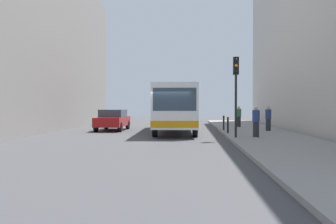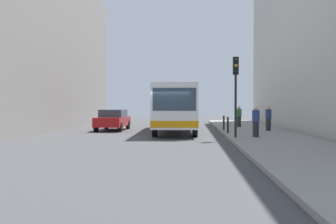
{
  "view_description": "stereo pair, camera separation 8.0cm",
  "coord_description": "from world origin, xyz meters",
  "px_view_note": "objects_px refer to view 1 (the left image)",
  "views": [
    {
      "loc": [
        1.19,
        -19.96,
        1.79
      ],
      "look_at": [
        -0.13,
        2.49,
        1.37
      ],
      "focal_mm": 39.12,
      "sensor_mm": 36.0,
      "label": 1
    },
    {
      "loc": [
        1.27,
        -19.95,
        1.79
      ],
      "look_at": [
        -0.13,
        2.49,
        1.37
      ],
      "focal_mm": 39.12,
      "sensor_mm": 36.0,
      "label": 2
    }
  ],
  "objects_px": {
    "bus": "(176,106)",
    "pedestrian_mid_sidewalk": "(268,119)",
    "bollard_near": "(228,125)",
    "traffic_light": "(236,81)",
    "pedestrian_far_sidewalk": "(239,116)",
    "car_beside_bus": "(113,119)",
    "bollard_mid": "(224,123)",
    "pedestrian_near_signal": "(256,122)"
  },
  "relations": [
    {
      "from": "traffic_light",
      "to": "bollard_mid",
      "type": "bearing_deg",
      "value": 91.03
    },
    {
      "from": "bollard_mid",
      "to": "pedestrian_mid_sidewalk",
      "type": "height_order",
      "value": "pedestrian_mid_sidewalk"
    },
    {
      "from": "traffic_light",
      "to": "pedestrian_far_sidewalk",
      "type": "bearing_deg",
      "value": 81.53
    },
    {
      "from": "pedestrian_mid_sidewalk",
      "to": "pedestrian_far_sidewalk",
      "type": "bearing_deg",
      "value": 100.76
    },
    {
      "from": "bus",
      "to": "bollard_mid",
      "type": "relative_size",
      "value": 11.67
    },
    {
      "from": "car_beside_bus",
      "to": "bollard_near",
      "type": "height_order",
      "value": "car_beside_bus"
    },
    {
      "from": "traffic_light",
      "to": "pedestrian_near_signal",
      "type": "bearing_deg",
      "value": 16.86
    },
    {
      "from": "bollard_mid",
      "to": "traffic_light",
      "type": "bearing_deg",
      "value": -88.97
    },
    {
      "from": "bollard_near",
      "to": "pedestrian_mid_sidewalk",
      "type": "xyz_separation_m",
      "value": [
        2.79,
        2.11,
        0.31
      ]
    },
    {
      "from": "bus",
      "to": "pedestrian_far_sidewalk",
      "type": "distance_m",
      "value": 5.8
    },
    {
      "from": "car_beside_bus",
      "to": "pedestrian_mid_sidewalk",
      "type": "relative_size",
      "value": 2.77
    },
    {
      "from": "car_beside_bus",
      "to": "pedestrian_far_sidewalk",
      "type": "distance_m",
      "value": 9.44
    },
    {
      "from": "bus",
      "to": "bollard_near",
      "type": "xyz_separation_m",
      "value": [
        3.18,
        -2.86,
        -1.1
      ]
    },
    {
      "from": "bollard_near",
      "to": "pedestrian_far_sidewalk",
      "type": "bearing_deg",
      "value": 76.86
    },
    {
      "from": "traffic_light",
      "to": "pedestrian_near_signal",
      "type": "distance_m",
      "value": 2.35
    },
    {
      "from": "bollard_mid",
      "to": "pedestrian_far_sidewalk",
      "type": "bearing_deg",
      "value": 67.81
    },
    {
      "from": "pedestrian_near_signal",
      "to": "pedestrian_far_sidewalk",
      "type": "bearing_deg",
      "value": 51.26
    },
    {
      "from": "car_beside_bus",
      "to": "bollard_mid",
      "type": "xyz_separation_m",
      "value": [
        7.72,
        -1.4,
        -0.16
      ]
    },
    {
      "from": "bollard_mid",
      "to": "car_beside_bus",
      "type": "bearing_deg",
      "value": 169.75
    },
    {
      "from": "pedestrian_near_signal",
      "to": "car_beside_bus",
      "type": "bearing_deg",
      "value": 106.45
    },
    {
      "from": "bus",
      "to": "pedestrian_mid_sidewalk",
      "type": "bearing_deg",
      "value": 171.26
    },
    {
      "from": "pedestrian_mid_sidewalk",
      "to": "car_beside_bus",
      "type": "bearing_deg",
      "value": 162.35
    },
    {
      "from": "bollard_mid",
      "to": "pedestrian_mid_sidewalk",
      "type": "xyz_separation_m",
      "value": [
        2.79,
        -0.57,
        0.31
      ]
    },
    {
      "from": "traffic_light",
      "to": "pedestrian_far_sidewalk",
      "type": "height_order",
      "value": "traffic_light"
    },
    {
      "from": "car_beside_bus",
      "to": "bollard_mid",
      "type": "bearing_deg",
      "value": 169.92
    },
    {
      "from": "traffic_light",
      "to": "pedestrian_far_sidewalk",
      "type": "distance_m",
      "value": 9.45
    },
    {
      "from": "pedestrian_near_signal",
      "to": "pedestrian_mid_sidewalk",
      "type": "bearing_deg",
      "value": 33.94
    },
    {
      "from": "car_beside_bus",
      "to": "bollard_near",
      "type": "bearing_deg",
      "value": 152.36
    },
    {
      "from": "bollard_near",
      "to": "pedestrian_mid_sidewalk",
      "type": "height_order",
      "value": "pedestrian_mid_sidewalk"
    },
    {
      "from": "bollard_mid",
      "to": "pedestrian_near_signal",
      "type": "bearing_deg",
      "value": -77.27
    },
    {
      "from": "car_beside_bus",
      "to": "bollard_mid",
      "type": "height_order",
      "value": "car_beside_bus"
    },
    {
      "from": "bollard_mid",
      "to": "pedestrian_mid_sidewalk",
      "type": "relative_size",
      "value": 0.6
    },
    {
      "from": "car_beside_bus",
      "to": "bus",
      "type": "bearing_deg",
      "value": 165.26
    },
    {
      "from": "bus",
      "to": "traffic_light",
      "type": "distance_m",
      "value": 6.73
    },
    {
      "from": "car_beside_bus",
      "to": "pedestrian_far_sidewalk",
      "type": "xyz_separation_m",
      "value": [
        9.18,
        2.18,
        0.16
      ]
    },
    {
      "from": "car_beside_bus",
      "to": "pedestrian_near_signal",
      "type": "relative_size",
      "value": 2.75
    },
    {
      "from": "pedestrian_near_signal",
      "to": "traffic_light",
      "type": "bearing_deg",
      "value": 159.95
    },
    {
      "from": "traffic_light",
      "to": "car_beside_bus",
      "type": "bearing_deg",
      "value": 138.4
    },
    {
      "from": "bollard_near",
      "to": "pedestrian_far_sidewalk",
      "type": "distance_m",
      "value": 6.43
    },
    {
      "from": "pedestrian_mid_sidewalk",
      "to": "pedestrian_far_sidewalk",
      "type": "xyz_separation_m",
      "value": [
        -1.33,
        4.15,
        0.0
      ]
    },
    {
      "from": "bollard_mid",
      "to": "pedestrian_near_signal",
      "type": "distance_m",
      "value": 5.36
    },
    {
      "from": "bollard_mid",
      "to": "pedestrian_mid_sidewalk",
      "type": "distance_m",
      "value": 2.87
    }
  ]
}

